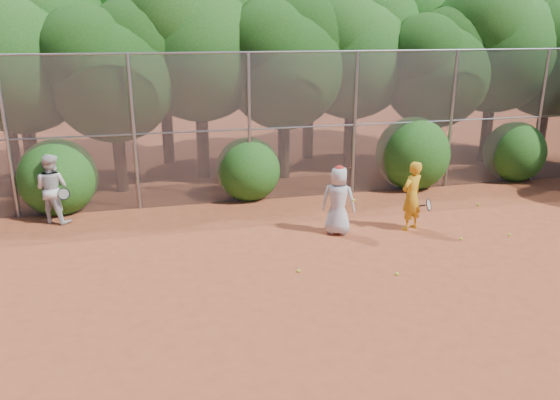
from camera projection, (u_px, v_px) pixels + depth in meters
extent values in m
plane|color=#953F21|center=(366.00, 295.00, 9.89)|extent=(80.00, 80.00, 0.00)
cylinder|color=gray|center=(7.00, 140.00, 13.27)|extent=(0.09, 0.09, 4.00)
cylinder|color=gray|center=(134.00, 134.00, 13.94)|extent=(0.09, 0.09, 4.00)
cylinder|color=gray|center=(249.00, 129.00, 14.61)|extent=(0.09, 0.09, 4.00)
cylinder|color=gray|center=(355.00, 125.00, 15.28)|extent=(0.09, 0.09, 4.00)
cylinder|color=gray|center=(451.00, 121.00, 15.95)|extent=(0.09, 0.09, 4.00)
cylinder|color=gray|center=(540.00, 117.00, 16.62)|extent=(0.09, 0.09, 4.00)
cylinder|color=gray|center=(286.00, 52.00, 14.22)|extent=(20.00, 0.05, 0.05)
cylinder|color=gray|center=(286.00, 128.00, 14.83)|extent=(20.00, 0.04, 0.04)
cube|color=slate|center=(286.00, 128.00, 14.83)|extent=(20.00, 0.02, 4.00)
cylinder|color=black|center=(31.00, 148.00, 15.81)|extent=(0.38, 0.38, 2.52)
sphere|color=#1A4D13|center=(18.00, 61.00, 15.05)|extent=(4.03, 4.03, 4.03)
sphere|color=#1A4D13|center=(47.00, 22.00, 15.30)|extent=(3.23, 3.23, 3.23)
cylinder|color=black|center=(120.00, 155.00, 15.77)|extent=(0.36, 0.36, 2.17)
sphere|color=black|center=(113.00, 80.00, 15.12)|extent=(3.47, 3.47, 3.47)
sphere|color=black|center=(136.00, 47.00, 15.33)|extent=(2.78, 2.78, 2.78)
sphere|color=black|center=(86.00, 55.00, 14.53)|extent=(2.60, 2.60, 2.60)
cylinder|color=black|center=(202.00, 136.00, 17.18)|extent=(0.39, 0.39, 2.66)
sphere|color=#1A4D13|center=(199.00, 50.00, 16.38)|extent=(4.26, 4.26, 4.26)
sphere|color=#1A4D13|center=(224.00, 13.00, 16.64)|extent=(3.40, 3.40, 3.40)
sphere|color=#1A4D13|center=(172.00, 20.00, 15.66)|extent=(3.19, 3.19, 3.19)
cylinder|color=black|center=(284.00, 142.00, 17.24)|extent=(0.37, 0.37, 2.27)
sphere|color=black|center=(284.00, 70.00, 16.56)|extent=(3.64, 3.64, 3.64)
sphere|color=black|center=(304.00, 38.00, 16.78)|extent=(2.91, 2.91, 2.91)
sphere|color=black|center=(265.00, 45.00, 15.94)|extent=(2.73, 2.73, 2.73)
cylinder|color=black|center=(350.00, 131.00, 18.51)|extent=(0.38, 0.38, 2.45)
sphere|color=#1A4D13|center=(352.00, 58.00, 17.78)|extent=(3.92, 3.92, 3.92)
sphere|color=#1A4D13|center=(372.00, 27.00, 18.02)|extent=(3.14, 3.14, 3.14)
sphere|color=#1A4D13|center=(336.00, 34.00, 17.11)|extent=(2.94, 2.94, 2.94)
cylinder|color=black|center=(430.00, 139.00, 18.20)|extent=(0.36, 0.36, 2.10)
sphere|color=black|center=(436.00, 76.00, 17.57)|extent=(3.36, 3.36, 3.36)
sphere|color=black|center=(452.00, 48.00, 17.77)|extent=(2.69, 2.69, 2.69)
sphere|color=black|center=(425.00, 55.00, 17.00)|extent=(2.52, 2.52, 2.52)
cylinder|color=black|center=(487.00, 125.00, 19.24)|extent=(0.39, 0.39, 2.59)
sphere|color=#1A4D13|center=(496.00, 51.00, 18.46)|extent=(4.14, 4.14, 4.14)
sphere|color=#1A4D13|center=(514.00, 19.00, 18.71)|extent=(3.32, 3.32, 3.32)
sphere|color=#1A4D13|center=(485.00, 25.00, 17.76)|extent=(3.11, 3.11, 3.11)
cylinder|color=black|center=(541.00, 128.00, 19.45)|extent=(0.37, 0.37, 2.31)
sphere|color=black|center=(551.00, 63.00, 18.76)|extent=(3.70, 3.70, 3.70)
sphere|color=black|center=(543.00, 41.00, 18.13)|extent=(2.77, 2.77, 2.77)
cylinder|color=black|center=(11.00, 133.00, 17.70)|extent=(0.39, 0.39, 2.62)
sphere|color=#1A4D13|center=(25.00, 16.00, 17.17)|extent=(3.36, 3.36, 3.36)
cylinder|color=black|center=(167.00, 123.00, 18.97)|extent=(0.40, 0.40, 2.80)
sphere|color=#1A4D13|center=(162.00, 41.00, 18.13)|extent=(4.48, 4.48, 4.48)
sphere|color=#1A4D13|center=(186.00, 6.00, 18.41)|extent=(3.58, 3.58, 3.58)
sphere|color=#1A4D13|center=(135.00, 13.00, 17.37)|extent=(3.36, 3.36, 3.36)
cylinder|color=black|center=(308.00, 124.00, 19.76)|extent=(0.38, 0.38, 2.52)
sphere|color=#1A4D13|center=(309.00, 53.00, 19.01)|extent=(4.03, 4.03, 4.03)
sphere|color=#1A4D13|center=(328.00, 23.00, 19.25)|extent=(3.23, 3.23, 3.23)
sphere|color=#1A4D13|center=(292.00, 29.00, 18.32)|extent=(3.02, 3.02, 3.02)
cylinder|color=black|center=(414.00, 114.00, 21.29)|extent=(0.40, 0.40, 2.73)
sphere|color=#1A4D13|center=(420.00, 42.00, 20.47)|extent=(4.37, 4.37, 4.37)
sphere|color=#1A4D13|center=(438.00, 12.00, 20.74)|extent=(3.49, 3.49, 3.49)
sphere|color=#1A4D13|center=(407.00, 18.00, 19.73)|extent=(3.28, 3.28, 3.28)
sphere|color=#1A4D13|center=(58.00, 174.00, 14.07)|extent=(2.00, 2.00, 2.00)
sphere|color=#1A4D13|center=(248.00, 166.00, 15.22)|extent=(1.80, 1.80, 1.80)
sphere|color=#1A4D13|center=(413.00, 150.00, 16.28)|extent=(2.20, 2.20, 2.20)
sphere|color=#1A4D13|center=(515.00, 149.00, 17.10)|extent=(1.90, 1.90, 1.90)
imported|color=gold|center=(412.00, 196.00, 12.82)|extent=(0.72, 0.62, 1.66)
torus|color=black|center=(429.00, 205.00, 12.77)|extent=(0.30, 0.30, 0.30)
cylinder|color=black|center=(420.00, 206.00, 12.89)|extent=(0.22, 0.22, 0.11)
imported|color=silver|center=(338.00, 200.00, 12.57)|extent=(0.94, 0.84, 1.61)
ellipsoid|color=#B32019|center=(339.00, 168.00, 12.34)|extent=(0.22, 0.22, 0.13)
sphere|color=#C5E92A|center=(354.00, 200.00, 12.44)|extent=(0.07, 0.07, 0.07)
imported|color=silver|center=(52.00, 189.00, 13.28)|extent=(1.05, 0.96, 1.73)
torus|color=black|center=(64.00, 194.00, 13.09)|extent=(0.32, 0.18, 0.29)
cylinder|color=black|center=(67.00, 194.00, 13.31)|extent=(0.08, 0.28, 0.13)
sphere|color=#C5E92A|center=(461.00, 239.00, 12.39)|extent=(0.07, 0.07, 0.07)
sphere|color=#C5E92A|center=(509.00, 235.00, 12.62)|extent=(0.07, 0.07, 0.07)
sphere|color=#C5E92A|center=(397.00, 274.00, 10.63)|extent=(0.07, 0.07, 0.07)
sphere|color=#C5E92A|center=(299.00, 271.00, 10.77)|extent=(0.07, 0.07, 0.07)
sphere|color=#C5E92A|center=(478.00, 204.00, 14.76)|extent=(0.07, 0.07, 0.07)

